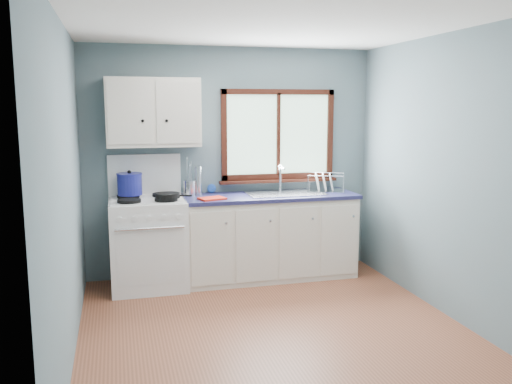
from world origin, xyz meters
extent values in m
cube|color=brown|center=(0.00, 0.00, -0.01)|extent=(3.20, 3.60, 0.02)
cube|color=white|center=(0.00, 0.00, 2.51)|extent=(3.20, 3.60, 0.02)
cube|color=slate|center=(0.00, 1.81, 1.25)|extent=(3.20, 0.02, 2.50)
cube|color=slate|center=(0.00, -1.81, 1.25)|extent=(3.20, 0.02, 2.50)
cube|color=slate|center=(-1.61, 0.00, 1.25)|extent=(0.02, 3.60, 2.50)
cube|color=slate|center=(1.61, 0.00, 1.25)|extent=(0.02, 3.60, 2.50)
cube|color=white|center=(-0.95, 1.47, 0.46)|extent=(0.76, 0.65, 0.92)
cube|color=white|center=(-0.95, 1.77, 1.14)|extent=(0.76, 0.05, 0.44)
cube|color=silver|center=(-0.95, 1.47, 0.93)|extent=(0.72, 0.59, 0.01)
cylinder|color=black|center=(-1.13, 1.32, 0.95)|extent=(0.23, 0.23, 0.03)
cylinder|color=black|center=(-0.77, 1.32, 0.95)|extent=(0.23, 0.23, 0.03)
cylinder|color=black|center=(-1.13, 1.61, 0.95)|extent=(0.23, 0.23, 0.03)
cylinder|color=black|center=(-0.77, 1.61, 0.95)|extent=(0.23, 0.23, 0.03)
cylinder|color=silver|center=(-0.95, 1.12, 0.70)|extent=(0.66, 0.02, 0.02)
cube|color=silver|center=(-0.95, 1.14, 0.40)|extent=(0.66, 0.01, 0.55)
cube|color=silver|center=(0.36, 1.49, 0.44)|extent=(1.85, 0.60, 0.88)
cube|color=black|center=(0.36, 1.51, 0.04)|extent=(1.85, 0.54, 0.08)
cube|color=#1A1A42|center=(0.36, 1.49, 0.90)|extent=(1.89, 0.64, 0.04)
cube|color=silver|center=(0.54, 1.49, 0.92)|extent=(0.84, 0.46, 0.01)
cube|color=silver|center=(0.34, 1.49, 0.85)|extent=(0.36, 0.40, 0.14)
cube|color=silver|center=(0.74, 1.49, 0.85)|extent=(0.36, 0.40, 0.14)
cylinder|color=silver|center=(0.54, 1.69, 1.06)|extent=(0.02, 0.02, 0.28)
cylinder|color=silver|center=(0.54, 1.62, 1.19)|extent=(0.02, 0.16, 0.02)
sphere|color=silver|center=(0.54, 1.69, 1.20)|extent=(0.04, 0.04, 0.04)
cube|color=#9EC6A8|center=(0.54, 1.79, 1.55)|extent=(1.22, 0.01, 0.92)
cube|color=#38140C|center=(0.54, 1.77, 2.02)|extent=(1.30, 0.05, 0.06)
cube|color=#38140C|center=(0.54, 1.77, 1.08)|extent=(1.30, 0.05, 0.06)
cube|color=#38140C|center=(-0.08, 1.77, 1.55)|extent=(0.06, 0.05, 1.00)
cube|color=#38140C|center=(1.16, 1.77, 1.55)|extent=(0.06, 0.05, 1.00)
cube|color=#38140C|center=(0.54, 1.77, 1.55)|extent=(0.03, 0.05, 0.92)
cube|color=#38140C|center=(0.54, 1.74, 1.03)|extent=(1.36, 0.10, 0.03)
cube|color=silver|center=(-0.85, 1.63, 1.80)|extent=(0.95, 0.32, 0.70)
cube|color=silver|center=(-1.09, 1.46, 1.80)|extent=(0.44, 0.01, 0.62)
cube|color=silver|center=(-0.61, 1.46, 1.80)|extent=(0.44, 0.01, 0.62)
sphere|color=black|center=(-0.97, 1.45, 1.72)|extent=(0.03, 0.03, 0.03)
sphere|color=black|center=(-0.73, 1.45, 1.72)|extent=(0.03, 0.03, 0.03)
cylinder|color=black|center=(-0.75, 1.31, 0.98)|extent=(0.30, 0.30, 0.05)
cube|color=black|center=(-0.59, 1.26, 0.98)|extent=(0.14, 0.06, 0.01)
cylinder|color=navy|center=(-1.11, 1.60, 1.07)|extent=(0.33, 0.33, 0.21)
cylinder|color=navy|center=(-1.11, 1.60, 1.18)|extent=(0.34, 0.34, 0.01)
sphere|color=black|center=(-1.11, 1.60, 1.20)|extent=(0.05, 0.05, 0.04)
cylinder|color=silver|center=(-0.49, 1.64, 1.00)|extent=(0.13, 0.13, 0.16)
cylinder|color=silver|center=(-0.47, 1.65, 1.17)|extent=(0.01, 0.01, 0.24)
cylinder|color=silver|center=(-0.51, 1.65, 1.19)|extent=(0.01, 0.01, 0.28)
cylinder|color=silver|center=(-0.49, 1.61, 1.16)|extent=(0.01, 0.01, 0.22)
cylinder|color=silver|center=(-0.40, 1.64, 1.08)|extent=(0.08, 0.08, 0.31)
imported|color=#1E4CAB|center=(-0.23, 1.74, 1.04)|extent=(0.11, 0.11, 0.25)
cube|color=red|center=(-0.30, 1.34, 0.93)|extent=(0.30, 0.25, 0.02)
cube|color=silver|center=(1.03, 1.54, 0.93)|extent=(0.49, 0.45, 0.01)
cylinder|color=silver|center=(0.79, 1.49, 1.02)|extent=(0.01, 0.01, 0.19)
cylinder|color=silver|center=(1.15, 1.33, 1.02)|extent=(0.01, 0.01, 0.19)
cylinder|color=silver|center=(0.91, 1.75, 1.02)|extent=(0.01, 0.01, 0.19)
cylinder|color=silver|center=(1.26, 1.60, 1.02)|extent=(0.01, 0.01, 0.19)
cylinder|color=silver|center=(0.97, 1.41, 1.11)|extent=(0.36, 0.16, 0.01)
cylinder|color=silver|center=(1.09, 1.67, 1.11)|extent=(0.36, 0.16, 0.01)
cylinder|color=white|center=(0.94, 1.58, 1.03)|extent=(0.14, 0.22, 0.21)
cylinder|color=white|center=(1.01, 1.55, 1.03)|extent=(0.14, 0.22, 0.21)
cylinder|color=white|center=(1.08, 1.52, 1.03)|extent=(0.14, 0.22, 0.21)
camera|label=1|loc=(-1.24, -4.06, 1.86)|focal=38.00mm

